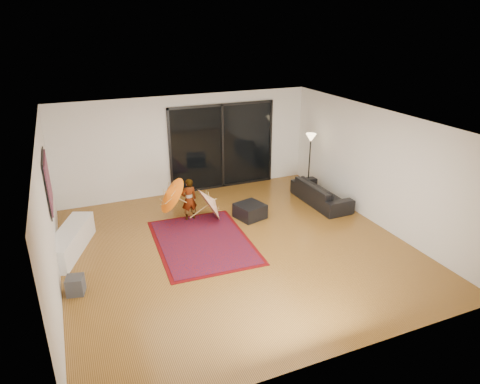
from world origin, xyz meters
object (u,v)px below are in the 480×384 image
media_console (70,241)px  sofa (321,193)px  ottoman (250,211)px  child (189,200)px

media_console → sofa: bearing=23.1°
ottoman → media_console: bearing=-179.0°
sofa → child: (-3.47, 0.37, 0.25)m
sofa → ottoman: 2.09m
ottoman → child: size_ratio=0.59×
media_console → ottoman: bearing=22.6°
sofa → child: size_ratio=1.82×
sofa → ottoman: sofa is taller
child → sofa: bearing=168.4°
sofa → child: 3.50m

